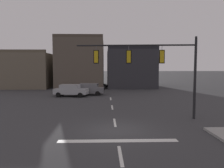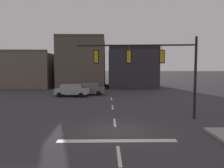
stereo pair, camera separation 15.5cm
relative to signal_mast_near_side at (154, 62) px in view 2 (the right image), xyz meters
name	(u,v)px [view 2 (the right image)]	position (x,y,z in m)	size (l,w,h in m)	color
ground_plane	(116,130)	(-3.02, -3.28, -4.28)	(400.00, 400.00, 0.00)	#353538
stop_bar_paint	(117,141)	(-3.02, -5.28, -4.28)	(6.40, 0.50, 0.01)	silver
lane_centreline	(115,122)	(-3.02, -1.28, -4.28)	(0.16, 26.40, 0.01)	silver
signal_mast_near_side	(154,62)	(0.00, 0.00, 0.00)	(9.02, 0.99, 6.21)	black
car_lot_nearside	(72,90)	(-8.27, 12.95, -3.43)	(4.62, 2.38, 1.61)	#9EA0A5
car_lot_middle	(89,89)	(-6.07, 14.68, -3.43)	(4.57, 2.22, 1.61)	slate
building_row	(82,67)	(-8.69, 29.02, -0.47)	(29.61, 13.59, 9.55)	#665B4C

